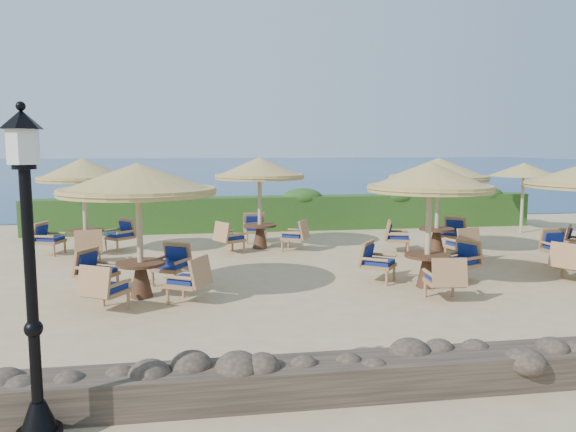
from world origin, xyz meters
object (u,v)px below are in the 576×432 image
(cafe_set_0, at_px, (139,202))
(cafe_set_5, at_px, (438,185))
(cafe_set_1, at_px, (429,200))
(cafe_set_4, at_px, (260,185))
(cafe_set_3, at_px, (84,190))
(lamp_post, at_px, (32,294))
(extra_parasol, at_px, (524,170))

(cafe_set_0, bearing_deg, cafe_set_5, 24.02)
(cafe_set_1, distance_m, cafe_set_4, 5.90)
(cafe_set_0, xyz_separation_m, cafe_set_4, (2.91, 4.95, -0.02))
(cafe_set_5, bearing_deg, cafe_set_3, 172.86)
(lamp_post, bearing_deg, cafe_set_5, 47.67)
(extra_parasol, relative_size, cafe_set_1, 0.87)
(lamp_post, xyz_separation_m, cafe_set_5, (8.15, 8.95, 0.35))
(cafe_set_3, relative_size, cafe_set_5, 0.96)
(cafe_set_1, bearing_deg, extra_parasol, 46.71)
(cafe_set_3, bearing_deg, extra_parasol, 7.51)
(lamp_post, distance_m, cafe_set_4, 11.01)
(cafe_set_0, bearing_deg, extra_parasol, 28.09)
(cafe_set_0, relative_size, cafe_set_5, 1.09)
(cafe_set_4, bearing_deg, cafe_set_0, -120.43)
(cafe_set_0, relative_size, cafe_set_1, 1.11)
(lamp_post, relative_size, cafe_set_0, 1.08)
(lamp_post, height_order, cafe_set_4, lamp_post)
(extra_parasol, xyz_separation_m, cafe_set_3, (-14.03, -1.85, -0.36))
(cafe_set_3, height_order, cafe_set_4, same)
(cafe_set_0, bearing_deg, cafe_set_4, 59.57)
(extra_parasol, bearing_deg, cafe_set_5, -145.55)
(extra_parasol, distance_m, cafe_set_3, 14.15)
(cafe_set_3, distance_m, cafe_set_4, 4.81)
(cafe_set_3, relative_size, cafe_set_4, 0.97)
(extra_parasol, height_order, cafe_set_4, cafe_set_4)
(lamp_post, bearing_deg, cafe_set_0, 85.14)
(lamp_post, relative_size, cafe_set_5, 1.18)
(extra_parasol, xyz_separation_m, cafe_set_1, (-6.23, -6.61, -0.31))
(lamp_post, height_order, extra_parasol, lamp_post)
(extra_parasol, xyz_separation_m, cafe_set_0, (-12.13, -6.47, -0.28))
(cafe_set_4, xyz_separation_m, cafe_set_5, (4.78, -1.52, 0.03))
(cafe_set_3, distance_m, cafe_set_5, 9.66)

